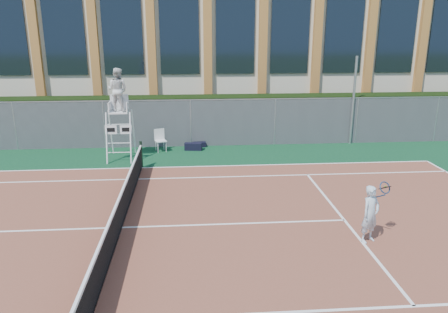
{
  "coord_description": "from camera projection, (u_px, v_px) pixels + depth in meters",
  "views": [
    {
      "loc": [
        2.0,
        -11.35,
        5.38
      ],
      "look_at": [
        3.12,
        3.0,
        1.16
      ],
      "focal_mm": 35.0,
      "sensor_mm": 36.0,
      "label": 1
    }
  ],
  "objects": [
    {
      "name": "building",
      "position": [
        158.0,
        49.0,
        28.23
      ],
      "size": [
        45.0,
        10.6,
        8.22
      ],
      "color": "beige",
      "rests_on": "ground"
    },
    {
      "name": "sports_bag_near",
      "position": [
        193.0,
        147.0,
        20.05
      ],
      "size": [
        0.82,
        0.41,
        0.33
      ],
      "primitive_type": "cube",
      "rotation": [
        0.0,
        0.0,
        -0.13
      ],
      "color": "black",
      "rests_on": "apron"
    },
    {
      "name": "plastic_chair",
      "position": [
        160.0,
        138.0,
        19.8
      ],
      "size": [
        0.59,
        0.59,
        1.01
      ],
      "color": "silver",
      "rests_on": "apron"
    },
    {
      "name": "fence",
      "position": [
        148.0,
        124.0,
        20.33
      ],
      "size": [
        40.0,
        0.06,
        2.2
      ],
      "primitive_type": null,
      "color": "#595E60",
      "rests_on": "ground"
    },
    {
      "name": "tennis_net",
      "position": [
        120.0,
        211.0,
        12.07
      ],
      "size": [
        0.1,
        11.3,
        1.1
      ],
      "color": "black",
      "rests_on": "ground"
    },
    {
      "name": "sports_bag_far",
      "position": [
        199.0,
        144.0,
        20.59
      ],
      "size": [
        0.62,
        0.31,
        0.24
      ],
      "primitive_type": "cube",
      "rotation": [
        0.0,
        0.0,
        0.09
      ],
      "color": "black",
      "rests_on": "apron"
    },
    {
      "name": "ground",
      "position": [
        121.0,
        229.0,
        12.22
      ],
      "size": [
        120.0,
        120.0,
        0.0
      ],
      "primitive_type": "plane",
      "color": "#233814"
    },
    {
      "name": "tennis_court",
      "position": [
        121.0,
        228.0,
        12.21
      ],
      "size": [
        23.77,
        10.97,
        0.02
      ],
      "primitive_type": "cube",
      "color": "brown",
      "rests_on": "apron"
    },
    {
      "name": "umpire_chair",
      "position": [
        118.0,
        92.0,
        18.09
      ],
      "size": [
        1.09,
        1.67,
        3.89
      ],
      "color": "white",
      "rests_on": "ground"
    },
    {
      "name": "apron",
      "position": [
        126.0,
        214.0,
        13.18
      ],
      "size": [
        36.0,
        20.0,
        0.01
      ],
      "primitive_type": "cube",
      "color": "#0C351E",
      "rests_on": "ground"
    },
    {
      "name": "steel_pole",
      "position": [
        353.0,
        101.0,
        20.68
      ],
      "size": [
        0.12,
        0.12,
        4.18
      ],
      "primitive_type": "cylinder",
      "color": "#9EA0A5",
      "rests_on": "ground"
    },
    {
      "name": "hedge",
      "position": [
        150.0,
        119.0,
        21.48
      ],
      "size": [
        40.0,
        1.4,
        2.2
      ],
      "primitive_type": "cube",
      "color": "black",
      "rests_on": "ground"
    },
    {
      "name": "tennis_player",
      "position": [
        371.0,
        214.0,
        11.23
      ],
      "size": [
        0.93,
        0.71,
        1.56
      ],
      "color": "silver",
      "rests_on": "tennis_court"
    }
  ]
}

